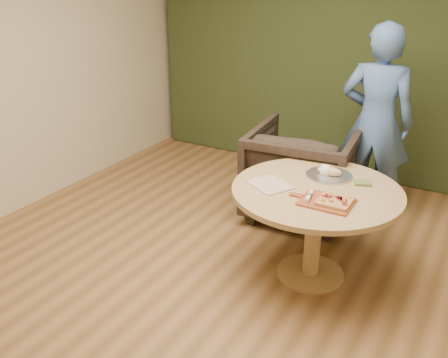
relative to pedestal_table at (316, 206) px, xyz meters
name	(u,v)px	position (x,y,z in m)	size (l,w,h in m)	color
room_shell	(216,119)	(-0.43, -0.71, 0.79)	(5.04, 6.04, 2.84)	olive
curtain	(355,51)	(-0.43, 2.19, 0.79)	(4.80, 0.14, 2.78)	#263317
pedestal_table	(316,206)	(0.00, 0.00, 0.00)	(1.25, 1.25, 0.75)	tan
pizza_paddle	(325,202)	(0.13, -0.20, 0.15)	(0.45, 0.28, 0.01)	#994826
flatbread_pizza	(335,201)	(0.20, -0.19, 0.17)	(0.22, 0.22, 0.04)	tan
cutlery_roll	(309,196)	(0.02, -0.21, 0.17)	(0.06, 0.20, 0.03)	#EEE2CB
newspaper	(270,185)	(-0.32, -0.12, 0.15)	(0.30, 0.25, 0.01)	silver
serving_tray	(329,175)	(0.00, 0.26, 0.15)	(0.36, 0.36, 0.02)	silver
bread_roll	(328,171)	(-0.01, 0.26, 0.18)	(0.19, 0.09, 0.09)	#E1BC89
green_packet	(363,183)	(0.27, 0.25, 0.15)	(0.12, 0.10, 0.02)	#4E5B29
armchair	(303,168)	(-0.46, 0.93, -0.12)	(0.95, 0.89, 0.98)	black
person_standing	(376,123)	(0.07, 1.31, 0.30)	(0.66, 0.44, 1.82)	#44689C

